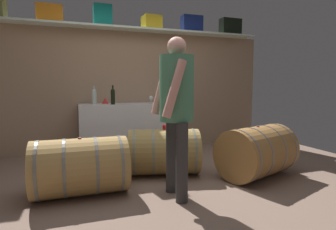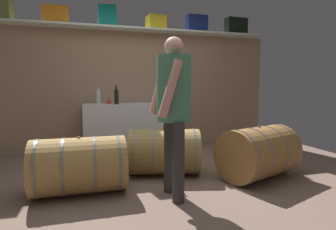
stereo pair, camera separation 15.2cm
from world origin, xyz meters
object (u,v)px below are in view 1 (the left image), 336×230
toolcase_teal (103,16)px  wine_barrel_flank (257,152)px  work_cabinet (126,128)px  wine_bottle_clear (94,96)px  toolcase_navy (192,24)px  wine_glass (151,98)px  winemaker_pouring (176,101)px  toolcase_orange (50,14)px  toolcase_black (230,27)px  wine_bottle_dark (113,96)px  wine_barrel_near (164,152)px  red_funnel (105,101)px  toolcase_yellow (152,23)px  tasting_cup (165,127)px  wine_barrel_far (81,167)px

toolcase_teal → wine_barrel_flank: toolcase_teal is taller
work_cabinet → wine_bottle_clear: 0.75m
toolcase_navy → wine_glass: size_ratio=2.88×
wine_barrel_flank → winemaker_pouring: (-1.18, -0.26, 0.67)m
wine_barrel_flank → toolcase_teal: bearing=110.0°
toolcase_orange → wine_glass: bearing=-13.9°
toolcase_black → wine_bottle_dark: 2.69m
wine_barrel_near → red_funnel: bearing=126.5°
wine_bottle_dark → wine_barrel_flank: 2.33m
wine_bottle_dark → wine_bottle_clear: size_ratio=1.04×
toolcase_yellow → tasting_cup: toolcase_yellow is taller
wine_bottle_clear → wine_barrel_near: (0.75, -1.38, -0.68)m
wine_bottle_dark → wine_glass: 0.63m
wine_glass → tasting_cup: size_ratio=2.18×
winemaker_pouring → toolcase_black: bearing=-42.0°
toolcase_black → wine_bottle_clear: bearing=-178.3°
wine_glass → tasting_cup: (-0.13, -1.14, -0.32)m
wine_bottle_dark → red_funnel: (-0.09, 0.25, -0.08)m
wine_bottle_dark → red_funnel: bearing=111.1°
toolcase_orange → wine_barrel_flank: size_ratio=0.36×
toolcase_navy → red_funnel: (-1.61, -0.11, -1.38)m
toolcase_yellow → winemaker_pouring: bearing=-103.9°
toolcase_yellow → wine_barrel_flank: (0.79, -1.97, -1.92)m
toolcase_teal → wine_bottle_dark: bearing=-75.2°
work_cabinet → wine_barrel_flank: 2.22m
work_cabinet → wine_bottle_dark: bearing=-142.2°
red_funnel → wine_barrel_near: (0.57, -1.38, -0.60)m
toolcase_orange → work_cabinet: toolcase_orange is taller
tasting_cup → winemaker_pouring: bearing=-100.1°
wine_glass → wine_barrel_far: wine_glass is taller
wine_barrel_far → work_cabinet: bearing=64.8°
wine_barrel_near → winemaker_pouring: winemaker_pouring is taller
toolcase_navy → tasting_cup: size_ratio=6.29×
toolcase_yellow → toolcase_black: 1.58m
toolcase_teal → wine_bottle_dark: size_ratio=1.10×
work_cabinet → winemaker_pouring: winemaker_pouring is taller
wine_glass → wine_barrel_far: size_ratio=0.14×
wine_barrel_near → toolcase_black: bearing=52.9°
toolcase_black → winemaker_pouring: (-1.97, -2.23, -1.29)m
wine_barrel_far → toolcase_navy: bearing=41.8°
toolcase_yellow → wine_barrel_near: size_ratio=0.31×
wine_bottle_dark → winemaker_pouring: bearing=-79.1°
wine_bottle_dark → winemaker_pouring: 1.91m
toolcase_orange → red_funnel: size_ratio=3.50×
toolcase_yellow → toolcase_navy: size_ratio=0.80×
red_funnel → wine_barrel_far: 1.90m
toolcase_navy → work_cabinet: bearing=-171.8°
toolcase_black → red_funnel: size_ratio=3.69×
toolcase_teal → toolcase_yellow: toolcase_teal is taller
toolcase_black → work_cabinet: toolcase_black is taller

